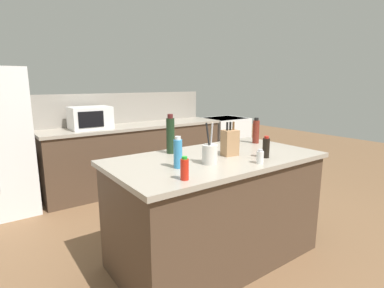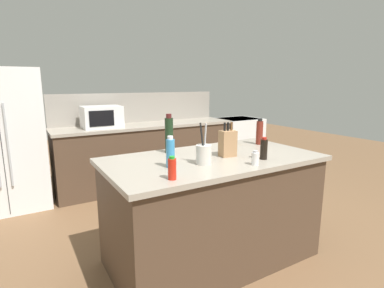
{
  "view_description": "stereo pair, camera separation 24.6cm",
  "coord_description": "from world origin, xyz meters",
  "px_view_note": "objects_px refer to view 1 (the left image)",
  "views": [
    {
      "loc": [
        -1.61,
        -1.88,
        1.55
      ],
      "look_at": [
        0.0,
        0.35,
        0.99
      ],
      "focal_mm": 28.0,
      "sensor_mm": 36.0,
      "label": 1
    },
    {
      "loc": [
        -1.41,
        -2.02,
        1.55
      ],
      "look_at": [
        0.0,
        0.35,
        0.99
      ],
      "focal_mm": 28.0,
      "sensor_mm": 36.0,
      "label": 2
    }
  ],
  "objects_px": {
    "range_oven": "(224,142)",
    "wine_bottle": "(170,135)",
    "soy_sauce_bottle": "(266,148)",
    "vinegar_bottle": "(256,131)",
    "knife_block": "(230,142)",
    "utensil_crock": "(210,153)",
    "microwave": "(90,118)",
    "salt_shaker": "(260,157)",
    "hot_sauce_bottle": "(185,169)",
    "honey_jar": "(230,137)",
    "dish_soap_bottle": "(178,153)"
  },
  "relations": [
    {
      "from": "range_oven",
      "to": "wine_bottle",
      "type": "bearing_deg",
      "value": -141.3
    },
    {
      "from": "range_oven",
      "to": "soy_sauce_bottle",
      "type": "bearing_deg",
      "value": -125.65
    },
    {
      "from": "vinegar_bottle",
      "to": "soy_sauce_bottle",
      "type": "relative_size",
      "value": 1.45
    },
    {
      "from": "range_oven",
      "to": "vinegar_bottle",
      "type": "height_order",
      "value": "vinegar_bottle"
    },
    {
      "from": "knife_block",
      "to": "utensil_crock",
      "type": "xyz_separation_m",
      "value": [
        -0.31,
        -0.11,
        -0.03
      ]
    },
    {
      "from": "microwave",
      "to": "salt_shaker",
      "type": "bearing_deg",
      "value": -79.0
    },
    {
      "from": "range_oven",
      "to": "hot_sauce_bottle",
      "type": "relative_size",
      "value": 5.96
    },
    {
      "from": "vinegar_bottle",
      "to": "microwave",
      "type": "bearing_deg",
      "value": 118.26
    },
    {
      "from": "utensil_crock",
      "to": "honey_jar",
      "type": "xyz_separation_m",
      "value": [
        0.67,
        0.5,
        -0.01
      ]
    },
    {
      "from": "range_oven",
      "to": "dish_soap_bottle",
      "type": "distance_m",
      "value": 3.47
    },
    {
      "from": "microwave",
      "to": "hot_sauce_bottle",
      "type": "height_order",
      "value": "microwave"
    },
    {
      "from": "hot_sauce_bottle",
      "to": "dish_soap_bottle",
      "type": "relative_size",
      "value": 0.66
    },
    {
      "from": "vinegar_bottle",
      "to": "salt_shaker",
      "type": "relative_size",
      "value": 2.37
    },
    {
      "from": "range_oven",
      "to": "honey_jar",
      "type": "bearing_deg",
      "value": -130.98
    },
    {
      "from": "utensil_crock",
      "to": "salt_shaker",
      "type": "relative_size",
      "value": 2.88
    },
    {
      "from": "knife_block",
      "to": "hot_sauce_bottle",
      "type": "bearing_deg",
      "value": -148.0
    },
    {
      "from": "range_oven",
      "to": "honey_jar",
      "type": "height_order",
      "value": "honey_jar"
    },
    {
      "from": "soy_sauce_bottle",
      "to": "salt_shaker",
      "type": "bearing_deg",
      "value": -151.95
    },
    {
      "from": "wine_bottle",
      "to": "honey_jar",
      "type": "distance_m",
      "value": 0.73
    },
    {
      "from": "wine_bottle",
      "to": "knife_block",
      "type": "bearing_deg",
      "value": -44.98
    },
    {
      "from": "range_oven",
      "to": "hot_sauce_bottle",
      "type": "height_order",
      "value": "hot_sauce_bottle"
    },
    {
      "from": "vinegar_bottle",
      "to": "utensil_crock",
      "type": "bearing_deg",
      "value": -158.77
    },
    {
      "from": "utensil_crock",
      "to": "dish_soap_bottle",
      "type": "xyz_separation_m",
      "value": [
        -0.26,
        0.05,
        0.03
      ]
    },
    {
      "from": "wine_bottle",
      "to": "honey_jar",
      "type": "relative_size",
      "value": 2.41
    },
    {
      "from": "range_oven",
      "to": "vinegar_bottle",
      "type": "bearing_deg",
      "value": -124.57
    },
    {
      "from": "utensil_crock",
      "to": "vinegar_bottle",
      "type": "bearing_deg",
      "value": 21.23
    },
    {
      "from": "utensil_crock",
      "to": "wine_bottle",
      "type": "xyz_separation_m",
      "value": [
        -0.06,
        0.48,
        0.08
      ]
    },
    {
      "from": "microwave",
      "to": "vinegar_bottle",
      "type": "bearing_deg",
      "value": -61.74
    },
    {
      "from": "salt_shaker",
      "to": "honey_jar",
      "type": "bearing_deg",
      "value": 64.35
    },
    {
      "from": "microwave",
      "to": "hot_sauce_bottle",
      "type": "distance_m",
      "value": 2.56
    },
    {
      "from": "knife_block",
      "to": "range_oven",
      "type": "bearing_deg",
      "value": 55.89
    },
    {
      "from": "vinegar_bottle",
      "to": "soy_sauce_bottle",
      "type": "bearing_deg",
      "value": -129.88
    },
    {
      "from": "range_oven",
      "to": "knife_block",
      "type": "xyz_separation_m",
      "value": [
        -1.96,
        -2.24,
        0.59
      ]
    },
    {
      "from": "soy_sauce_bottle",
      "to": "honey_jar",
      "type": "bearing_deg",
      "value": 75.14
    },
    {
      "from": "knife_block",
      "to": "salt_shaker",
      "type": "distance_m",
      "value": 0.34
    },
    {
      "from": "soy_sauce_bottle",
      "to": "vinegar_bottle",
      "type": "bearing_deg",
      "value": 50.12
    },
    {
      "from": "dish_soap_bottle",
      "to": "wine_bottle",
      "type": "bearing_deg",
      "value": 64.66
    },
    {
      "from": "utensil_crock",
      "to": "salt_shaker",
      "type": "height_order",
      "value": "utensil_crock"
    },
    {
      "from": "utensil_crock",
      "to": "dish_soap_bottle",
      "type": "distance_m",
      "value": 0.27
    },
    {
      "from": "hot_sauce_bottle",
      "to": "dish_soap_bottle",
      "type": "height_order",
      "value": "dish_soap_bottle"
    },
    {
      "from": "knife_block",
      "to": "soy_sauce_bottle",
      "type": "xyz_separation_m",
      "value": [
        0.19,
        -0.23,
        -0.03
      ]
    },
    {
      "from": "microwave",
      "to": "honey_jar",
      "type": "distance_m",
      "value": 2.03
    },
    {
      "from": "hot_sauce_bottle",
      "to": "honey_jar",
      "type": "height_order",
      "value": "hot_sauce_bottle"
    },
    {
      "from": "wine_bottle",
      "to": "hot_sauce_bottle",
      "type": "bearing_deg",
      "value": -115.05
    },
    {
      "from": "wine_bottle",
      "to": "soy_sauce_bottle",
      "type": "xyz_separation_m",
      "value": [
        0.56,
        -0.6,
        -0.08
      ]
    },
    {
      "from": "hot_sauce_bottle",
      "to": "vinegar_bottle",
      "type": "relative_size",
      "value": 0.59
    },
    {
      "from": "wine_bottle",
      "to": "range_oven",
      "type": "bearing_deg",
      "value": 38.7
    },
    {
      "from": "knife_block",
      "to": "dish_soap_bottle",
      "type": "bearing_deg",
      "value": -166.63
    },
    {
      "from": "utensil_crock",
      "to": "soy_sauce_bottle",
      "type": "distance_m",
      "value": 0.52
    },
    {
      "from": "utensil_crock",
      "to": "salt_shaker",
      "type": "distance_m",
      "value": 0.39
    }
  ]
}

